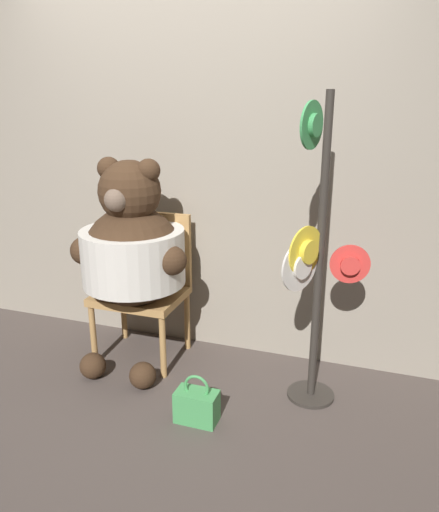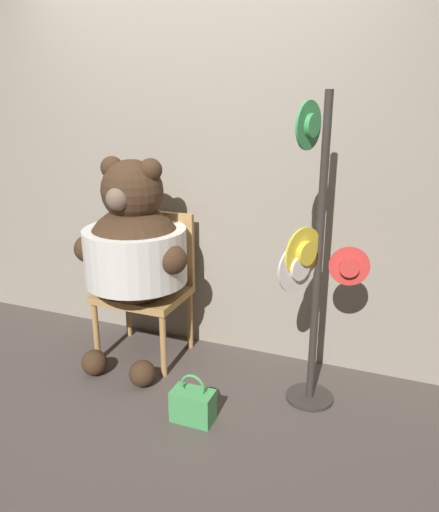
# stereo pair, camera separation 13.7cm
# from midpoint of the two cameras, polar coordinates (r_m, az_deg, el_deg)

# --- Properties ---
(ground_plane) EXTENTS (14.00, 14.00, 0.00)m
(ground_plane) POSITION_cam_midpoint_polar(r_m,az_deg,el_deg) (3.20, -6.17, -14.76)
(ground_plane) COLOR #4C423D
(wall_back) EXTENTS (8.00, 0.10, 2.79)m
(wall_back) POSITION_cam_midpoint_polar(r_m,az_deg,el_deg) (3.37, -1.13, 12.37)
(wall_back) COLOR gray
(wall_back) RESTS_ON ground_plane
(chair) EXTENTS (0.56, 0.46, 0.97)m
(chair) POSITION_cam_midpoint_polar(r_m,az_deg,el_deg) (3.42, -7.01, -2.58)
(chair) COLOR #B2844C
(chair) RESTS_ON ground_plane
(teddy_bear) EXTENTS (0.79, 0.70, 1.37)m
(teddy_bear) POSITION_cam_midpoint_polar(r_m,az_deg,el_deg) (3.20, -8.47, 0.79)
(teddy_bear) COLOR #3D2819
(teddy_bear) RESTS_ON ground_plane
(hat_display_rack) EXTENTS (0.43, 0.43, 1.75)m
(hat_display_rack) POSITION_cam_midpoint_polar(r_m,az_deg,el_deg) (2.72, 12.12, -1.21)
(hat_display_rack) COLOR #332D28
(hat_display_rack) RESTS_ON ground_plane
(handbag_on_ground) EXTENTS (0.23, 0.13, 0.29)m
(handbag_on_ground) POSITION_cam_midpoint_polar(r_m,az_deg,el_deg) (2.87, -1.64, -16.64)
(handbag_on_ground) COLOR #479E56
(handbag_on_ground) RESTS_ON ground_plane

